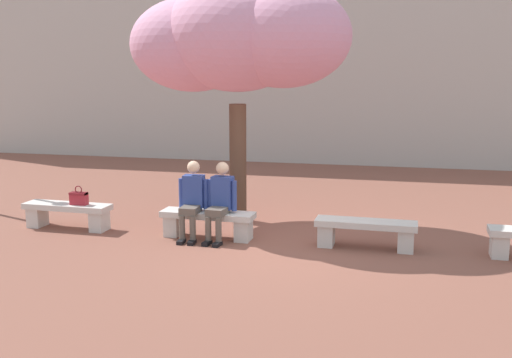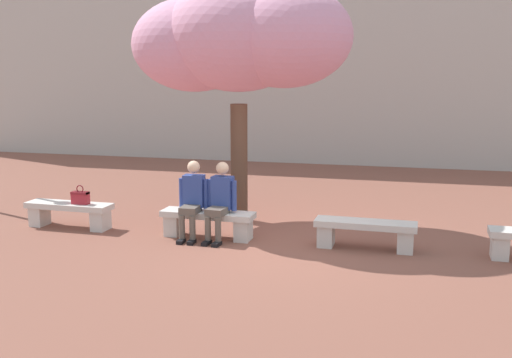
{
  "view_description": "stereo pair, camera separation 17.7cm",
  "coord_description": "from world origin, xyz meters",
  "px_view_note": "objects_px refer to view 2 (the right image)",
  "views": [
    {
      "loc": [
        1.72,
        -9.25,
        2.78
      ],
      "look_at": [
        -0.52,
        0.2,
        1.0
      ],
      "focal_mm": 42.0,
      "sensor_mm": 36.0,
      "label": 1
    },
    {
      "loc": [
        1.89,
        -9.21,
        2.78
      ],
      "look_at": [
        -0.52,
        0.2,
        1.0
      ],
      "focal_mm": 42.0,
      "sensor_mm": 36.0,
      "label": 2
    }
  ],
  "objects_px": {
    "stone_bench_near_west": "(208,220)",
    "handbag": "(80,197)",
    "stone_bench_west_end": "(69,211)",
    "person_seated_left": "(192,197)",
    "cherry_tree_main": "(241,39)",
    "stone_bench_center": "(365,231)",
    "person_seated_right": "(220,198)"
  },
  "relations": [
    {
      "from": "stone_bench_west_end",
      "to": "person_seated_left",
      "type": "xyz_separation_m",
      "value": [
        2.35,
        -0.05,
        0.4
      ]
    },
    {
      "from": "person_seated_left",
      "to": "handbag",
      "type": "relative_size",
      "value": 3.81
    },
    {
      "from": "stone_bench_west_end",
      "to": "handbag",
      "type": "height_order",
      "value": "handbag"
    },
    {
      "from": "stone_bench_center",
      "to": "person_seated_left",
      "type": "bearing_deg",
      "value": -178.92
    },
    {
      "from": "handbag",
      "to": "person_seated_left",
      "type": "bearing_deg",
      "value": -0.98
    },
    {
      "from": "stone_bench_near_west",
      "to": "stone_bench_center",
      "type": "relative_size",
      "value": 1.0
    },
    {
      "from": "stone_bench_west_end",
      "to": "handbag",
      "type": "xyz_separation_m",
      "value": [
        0.25,
        -0.02,
        0.28
      ]
    },
    {
      "from": "person_seated_right",
      "to": "cherry_tree_main",
      "type": "distance_m",
      "value": 2.91
    },
    {
      "from": "stone_bench_near_west",
      "to": "handbag",
      "type": "height_order",
      "value": "handbag"
    },
    {
      "from": "stone_bench_west_end",
      "to": "person_seated_left",
      "type": "relative_size",
      "value": 1.23
    },
    {
      "from": "stone_bench_near_west",
      "to": "stone_bench_center",
      "type": "bearing_deg",
      "value": 0.0
    },
    {
      "from": "cherry_tree_main",
      "to": "stone_bench_west_end",
      "type": "bearing_deg",
      "value": -156.34
    },
    {
      "from": "person_seated_left",
      "to": "person_seated_right",
      "type": "xyz_separation_m",
      "value": [
        0.49,
        0.0,
        0.0
      ]
    },
    {
      "from": "stone_bench_center",
      "to": "handbag",
      "type": "xyz_separation_m",
      "value": [
        -4.95,
        -0.02,
        0.28
      ]
    },
    {
      "from": "cherry_tree_main",
      "to": "stone_bench_near_west",
      "type": "bearing_deg",
      "value": -100.95
    },
    {
      "from": "person_seated_right",
      "to": "person_seated_left",
      "type": "bearing_deg",
      "value": -179.96
    },
    {
      "from": "stone_bench_west_end",
      "to": "person_seated_left",
      "type": "height_order",
      "value": "person_seated_left"
    },
    {
      "from": "stone_bench_center",
      "to": "cherry_tree_main",
      "type": "distance_m",
      "value": 4.02
    },
    {
      "from": "stone_bench_west_end",
      "to": "cherry_tree_main",
      "type": "relative_size",
      "value": 0.37
    },
    {
      "from": "stone_bench_center",
      "to": "stone_bench_near_west",
      "type": "bearing_deg",
      "value": 180.0
    },
    {
      "from": "person_seated_left",
      "to": "handbag",
      "type": "distance_m",
      "value": 2.11
    },
    {
      "from": "stone_bench_center",
      "to": "person_seated_right",
      "type": "distance_m",
      "value": 2.39
    },
    {
      "from": "stone_bench_west_end",
      "to": "cherry_tree_main",
      "type": "height_order",
      "value": "cherry_tree_main"
    },
    {
      "from": "stone_bench_near_west",
      "to": "person_seated_left",
      "type": "distance_m",
      "value": 0.47
    },
    {
      "from": "stone_bench_near_west",
      "to": "handbag",
      "type": "distance_m",
      "value": 2.37
    },
    {
      "from": "person_seated_left",
      "to": "person_seated_right",
      "type": "bearing_deg",
      "value": 0.04
    },
    {
      "from": "stone_bench_near_west",
      "to": "person_seated_left",
      "type": "bearing_deg",
      "value": -167.72
    },
    {
      "from": "stone_bench_west_end",
      "to": "cherry_tree_main",
      "type": "xyz_separation_m",
      "value": [
        2.84,
        1.25,
        3.01
      ]
    },
    {
      "from": "person_seated_right",
      "to": "handbag",
      "type": "relative_size",
      "value": 3.81
    },
    {
      "from": "person_seated_left",
      "to": "handbag",
      "type": "bearing_deg",
      "value": 179.02
    },
    {
      "from": "person_seated_left",
      "to": "stone_bench_west_end",
      "type": "bearing_deg",
      "value": 178.7
    },
    {
      "from": "stone_bench_near_west",
      "to": "person_seated_right",
      "type": "relative_size",
      "value": 1.23
    }
  ]
}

